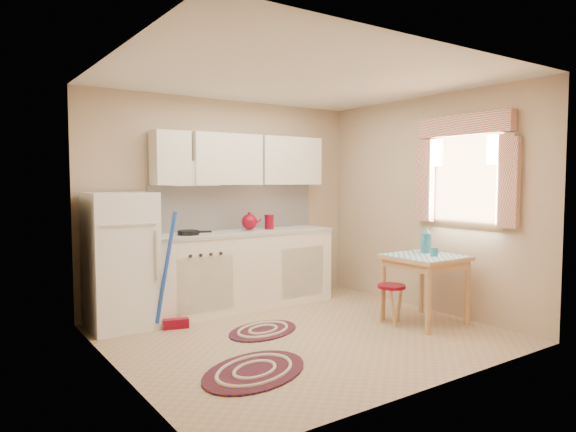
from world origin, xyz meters
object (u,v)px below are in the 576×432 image
(base_cabinets, at_px, (243,271))
(table, at_px, (425,289))
(stool, at_px, (391,304))
(fridge, at_px, (121,261))

(base_cabinets, distance_m, table, 2.12)
(stool, bearing_deg, table, -25.83)
(fridge, distance_m, table, 3.21)
(fridge, height_order, stool, fridge)
(fridge, distance_m, stool, 2.86)
(fridge, relative_size, stool, 3.33)
(base_cabinets, bearing_deg, stool, -58.95)
(table, height_order, stool, table)
(table, bearing_deg, fridge, 148.79)
(base_cabinets, relative_size, table, 3.12)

